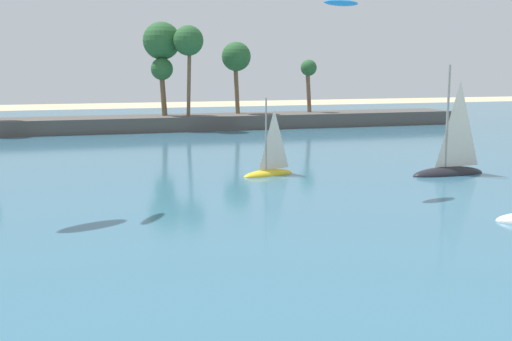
# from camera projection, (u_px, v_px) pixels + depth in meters

# --- Properties ---
(sea) EXTENTS (220.00, 104.86, 0.06)m
(sea) POSITION_uv_depth(u_px,v_px,m) (111.00, 144.00, 64.99)
(sea) COLOR #386B84
(sea) RESTS_ON ground
(palm_headland) EXTENTS (90.71, 6.61, 13.11)m
(palm_headland) POSITION_uv_depth(u_px,v_px,m) (104.00, 106.00, 76.36)
(palm_headland) COLOR #514C47
(palm_headland) RESTS_ON ground
(sailboat_near_shore) EXTENTS (4.36, 2.38, 6.06)m
(sailboat_near_shore) POSITION_uv_depth(u_px,v_px,m) (269.00, 167.00, 47.01)
(sailboat_near_shore) COLOR yellow
(sailboat_near_shore) RESTS_ON sea
(sailboat_mid_bay) EXTENTS (6.00, 2.11, 8.57)m
(sailboat_mid_bay) POSITION_uv_depth(u_px,v_px,m) (450.00, 164.00, 47.16)
(sailboat_mid_bay) COLOR black
(sailboat_mid_bay) RESTS_ON sea
(kite_aloft_high_over_bay) EXTENTS (2.76, 1.65, 0.44)m
(kite_aloft_high_over_bay) POSITION_uv_depth(u_px,v_px,m) (341.00, 3.00, 38.90)
(kite_aloft_high_over_bay) COLOR #237FD1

